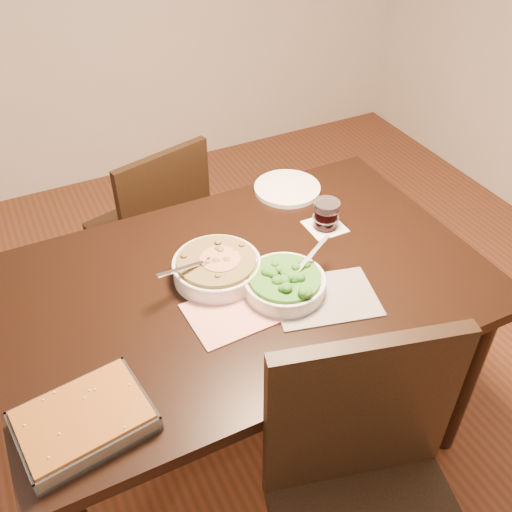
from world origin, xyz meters
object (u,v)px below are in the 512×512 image
at_px(baking_dish, 84,421).
at_px(wine_tumbler, 326,214).
at_px(chair_far, 155,225).
at_px(stew_bowl, 217,267).
at_px(chair_near, 370,502).
at_px(dinner_plate, 287,188).
at_px(table, 245,303).
at_px(broccoli_bowl, 285,283).

relative_size(baking_dish, wine_tumbler, 3.30).
bearing_deg(chair_far, baking_dish, 50.03).
height_order(stew_bowl, wine_tumbler, same).
xyz_separation_m(baking_dish, chair_far, (0.48, 1.03, -0.30)).
bearing_deg(stew_bowl, wine_tumbler, 9.11).
height_order(chair_near, chair_far, chair_near).
xyz_separation_m(wine_tumbler, dinner_plate, (-0.00, 0.25, -0.04)).
relative_size(wine_tumbler, dinner_plate, 0.40).
height_order(table, dinner_plate, dinner_plate).
distance_m(wine_tumbler, chair_far, 0.82).
xyz_separation_m(baking_dish, wine_tumbler, (0.88, 0.40, 0.03)).
bearing_deg(table, stew_bowl, 143.17).
height_order(stew_bowl, dinner_plate, stew_bowl).
bearing_deg(table, baking_dish, -151.60).
bearing_deg(stew_bowl, chair_far, 88.90).
bearing_deg(baking_dish, chair_near, -40.44).
height_order(wine_tumbler, dinner_plate, wine_tumbler).
distance_m(baking_dish, dinner_plate, 1.09).
relative_size(wine_tumbler, chair_far, 0.11).
relative_size(broccoli_bowl, dinner_plate, 1.09).
xyz_separation_m(table, chair_near, (0.02, -0.64, -0.11)).
bearing_deg(table, broccoli_bowl, -50.28).
bearing_deg(chair_far, dinner_plate, 120.32).
relative_size(stew_bowl, wine_tumbler, 3.00).
xyz_separation_m(table, stew_bowl, (-0.07, 0.05, 0.13)).
height_order(wine_tumbler, chair_far, wine_tumbler).
bearing_deg(dinner_plate, table, -133.39).
bearing_deg(dinner_plate, chair_far, 135.38).
xyz_separation_m(table, baking_dish, (-0.53, -0.29, 0.12)).
distance_m(wine_tumbler, chair_near, 0.86).
xyz_separation_m(table, dinner_plate, (0.34, 0.36, 0.10)).
distance_m(dinner_plate, chair_near, 1.07).
bearing_deg(wine_tumbler, dinner_plate, 91.10).
bearing_deg(broccoli_bowl, stew_bowl, 135.02).
relative_size(table, baking_dish, 4.52).
bearing_deg(baking_dish, chair_far, 57.34).
height_order(dinner_plate, chair_far, chair_far).
distance_m(stew_bowl, chair_far, 0.77).
bearing_deg(table, chair_near, -88.23).
bearing_deg(chair_far, stew_bowl, 73.84).
bearing_deg(chair_near, dinner_plate, 86.66).
bearing_deg(broccoli_bowl, chair_far, 98.86).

